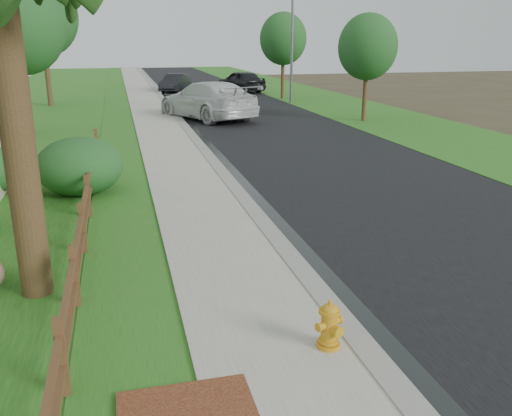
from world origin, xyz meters
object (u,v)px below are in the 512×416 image
object	(u,v)px
white_suv	(207,100)
streetlight	(290,25)
dark_car_mid	(241,81)
ranch_fence	(85,209)
fire_hydrant	(329,326)

from	to	relation	value
white_suv	streetlight	world-z (taller)	streetlight
streetlight	white_suv	bearing A→B (deg)	-137.45
dark_car_mid	ranch_fence	bearing A→B (deg)	51.98
fire_hydrant	ranch_fence	bearing A→B (deg)	120.90
white_suv	streetlight	xyz separation A→B (m)	(6.53, 6.00, 4.03)
dark_car_mid	streetlight	distance (m)	9.91
fire_hydrant	streetlight	xyz separation A→B (m)	(8.63, 29.43, 4.63)
fire_hydrant	white_suv	xyz separation A→B (m)	(2.10, 23.43, 0.60)
white_suv	streetlight	distance (m)	9.74
ranch_fence	streetlight	bearing A→B (deg)	62.77
fire_hydrant	dark_car_mid	distance (m)	39.01
ranch_fence	streetlight	xyz separation A→B (m)	(12.13, 23.58, 4.44)
ranch_fence	fire_hydrant	distance (m)	6.82
fire_hydrant	white_suv	bearing A→B (deg)	84.88
white_suv	fire_hydrant	bearing A→B (deg)	61.90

